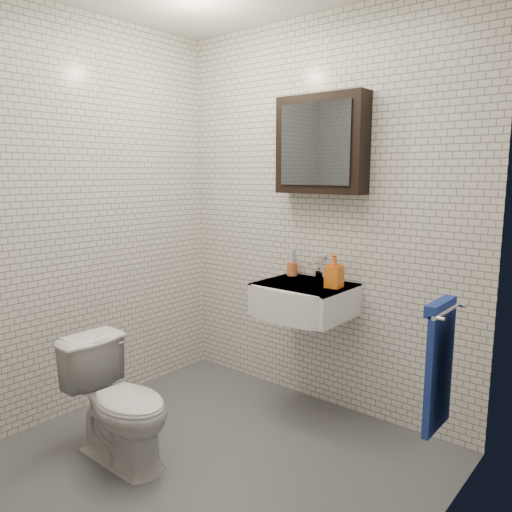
% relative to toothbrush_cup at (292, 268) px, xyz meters
% --- Properties ---
extents(ground, '(2.20, 2.00, 0.01)m').
position_rel_toothbrush_cup_xyz_m(ground, '(0.16, -0.93, -0.89)').
color(ground, '#515459').
rests_on(ground, ground).
extents(room_shell, '(2.22, 2.02, 2.51)m').
position_rel_toothbrush_cup_xyz_m(room_shell, '(0.16, -0.93, 0.57)').
color(room_shell, silver).
rests_on(room_shell, ground).
extents(washbasin, '(0.55, 0.50, 0.20)m').
position_rel_toothbrush_cup_xyz_m(washbasin, '(0.21, -0.20, -0.14)').
color(washbasin, white).
rests_on(washbasin, room_shell).
extents(faucet, '(0.06, 0.20, 0.15)m').
position_rel_toothbrush_cup_xyz_m(faucet, '(0.21, 0.00, 0.02)').
color(faucet, silver).
rests_on(faucet, washbasin).
extents(mirror_cabinet, '(0.60, 0.15, 0.60)m').
position_rel_toothbrush_cup_xyz_m(mirror_cabinet, '(0.21, -0.00, 0.80)').
color(mirror_cabinet, black).
rests_on(mirror_cabinet, room_shell).
extents(towel_rail, '(0.09, 0.30, 0.58)m').
position_rel_toothbrush_cup_xyz_m(towel_rail, '(1.20, -0.58, -0.17)').
color(towel_rail, silver).
rests_on(towel_rail, room_shell).
extents(toothbrush_cup, '(0.08, 0.08, 0.20)m').
position_rel_toothbrush_cup_xyz_m(toothbrush_cup, '(0.00, 0.00, 0.00)').
color(toothbrush_cup, '#D16834').
rests_on(toothbrush_cup, washbasin).
extents(soap_bottle, '(0.10, 0.10, 0.20)m').
position_rel_toothbrush_cup_xyz_m(soap_bottle, '(0.40, -0.13, 0.05)').
color(soap_bottle, '#FF5C1A').
rests_on(soap_bottle, washbasin).
extents(toilet, '(0.64, 0.37, 0.65)m').
position_rel_toothbrush_cup_xyz_m(toilet, '(-0.23, -1.23, -0.57)').
color(toilet, silver).
rests_on(toilet, ground).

